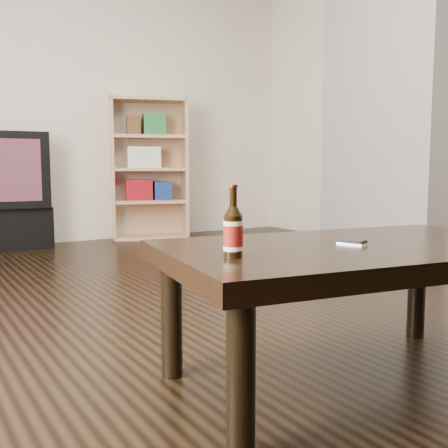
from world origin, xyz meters
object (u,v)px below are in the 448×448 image
beer_bottle (233,232)px  phone (352,242)px  bookshelf (148,166)px  coffee_table (354,262)px

beer_bottle → phone: beer_bottle is taller
bookshelf → beer_bottle: size_ratio=6.86×
coffee_table → phone: bearing=-177.0°
bookshelf → coffee_table: bearing=-84.6°
phone → beer_bottle: bearing=163.2°
bookshelf → phone: (-0.90, -3.63, -0.25)m
beer_bottle → phone: size_ratio=2.04×
bookshelf → coffee_table: (-0.89, -3.63, -0.31)m
coffee_table → beer_bottle: 0.49m
beer_bottle → phone: bearing=0.5°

